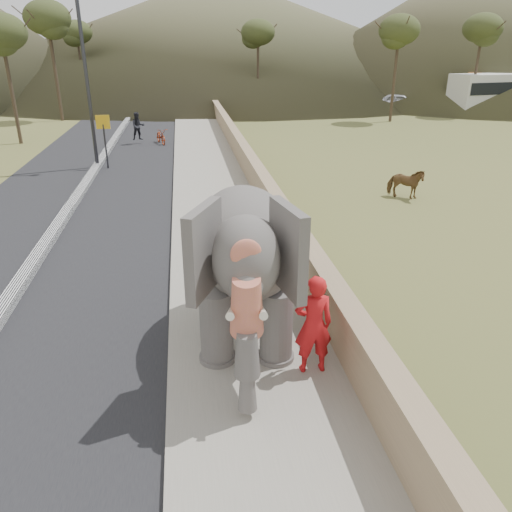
{
  "coord_description": "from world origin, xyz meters",
  "views": [
    {
      "loc": [
        -1.01,
        -7.22,
        5.31
      ],
      "look_at": [
        0.2,
        1.15,
        1.7
      ],
      "focal_mm": 35.0,
      "sensor_mm": 36.0,
      "label": 1
    }
  ],
  "objects": [
    {
      "name": "ground",
      "position": [
        0.0,
        0.0,
        0.0
      ],
      "size": [
        160.0,
        160.0,
        0.0
      ],
      "primitive_type": "plane",
      "color": "olive",
      "rests_on": "ground"
    },
    {
      "name": "road",
      "position": [
        -5.0,
        10.0,
        0.01
      ],
      "size": [
        7.0,
        120.0,
        0.03
      ],
      "primitive_type": "cube",
      "color": "black",
      "rests_on": "ground"
    },
    {
      "name": "median",
      "position": [
        -5.0,
        10.0,
        0.11
      ],
      "size": [
        0.35,
        120.0,
        0.22
      ],
      "primitive_type": "cube",
      "color": "black",
      "rests_on": "ground"
    },
    {
      "name": "walkway",
      "position": [
        0.0,
        10.0,
        0.07
      ],
      "size": [
        3.0,
        120.0,
        0.15
      ],
      "primitive_type": "cube",
      "color": "#9E9687",
      "rests_on": "ground"
    },
    {
      "name": "parapet",
      "position": [
        1.65,
        10.0,
        0.55
      ],
      "size": [
        0.3,
        120.0,
        1.1
      ],
      "primitive_type": "cube",
      "color": "tan",
      "rests_on": "ground"
    },
    {
      "name": "lamppost",
      "position": [
        -4.69,
        16.46,
        4.87
      ],
      "size": [
        1.76,
        0.36,
        8.0
      ],
      "color": "#2A2A2F",
      "rests_on": "ground"
    },
    {
      "name": "signboard",
      "position": [
        -4.5,
        16.2,
        1.64
      ],
      "size": [
        0.6,
        0.08,
        2.4
      ],
      "color": "#2D2D33",
      "rests_on": "ground"
    },
    {
      "name": "cow",
      "position": [
        7.0,
        9.73,
        0.56
      ],
      "size": [
        1.45,
        1.22,
        1.13
      ],
      "primitive_type": "imported",
      "rotation": [
        0.0,
        0.0,
        1.01
      ],
      "color": "brown",
      "rests_on": "ground"
    },
    {
      "name": "distant_car",
      "position": [
        17.35,
        34.42,
        0.72
      ],
      "size": [
        4.56,
        3.2,
        1.44
      ],
      "primitive_type": "imported",
      "rotation": [
        0.0,
        0.0,
        1.18
      ],
      "color": "#B7B8BF",
      "rests_on": "ground"
    },
    {
      "name": "bus_white",
      "position": [
        25.82,
        32.05,
        1.55
      ],
      "size": [
        11.27,
        4.52,
        3.1
      ],
      "primitive_type": "cube",
      "rotation": [
        0.0,
        0.0,
        1.76
      ],
      "color": "silver",
      "rests_on": "ground"
    },
    {
      "name": "hill_right",
      "position": [
        36.0,
        52.0,
        8.0
      ],
      "size": [
        56.0,
        56.0,
        16.0
      ],
      "primitive_type": "cone",
      "color": "brown",
      "rests_on": "ground"
    },
    {
      "name": "hill_far",
      "position": [
        5.0,
        70.0,
        7.0
      ],
      "size": [
        80.0,
        80.0,
        14.0
      ],
      "primitive_type": "cone",
      "color": "brown",
      "rests_on": "ground"
    },
    {
      "name": "elephant_and_man",
      "position": [
        0.02,
        1.07,
        1.63
      ],
      "size": [
        2.54,
        4.33,
        2.98
      ],
      "color": "#68625E",
      "rests_on": "ground"
    },
    {
      "name": "motorcyclist",
      "position": [
        -2.8,
        22.14,
        0.69
      ],
      "size": [
        2.18,
        1.74,
        1.78
      ],
      "color": "maroon",
      "rests_on": "ground"
    },
    {
      "name": "trees",
      "position": [
        3.54,
        29.36,
        3.7
      ],
      "size": [
        46.84,
        42.84,
        8.36
      ],
      "color": "#473828",
      "rests_on": "ground"
    }
  ]
}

